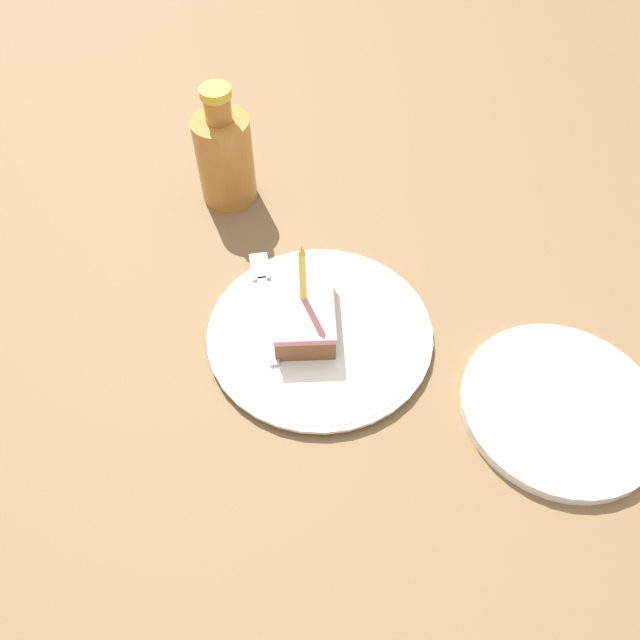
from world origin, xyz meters
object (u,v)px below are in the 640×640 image
Objects in this scene: plate at (320,333)px; bottle at (225,156)px; cake_slice at (304,311)px; fork at (265,299)px; side_plate at (561,407)px.

bottle reaches higher than plate.
cake_slice is 0.70× the size of fork.
plate is 0.29m from side_plate.
fork is at bearing 143.13° from cake_slice.
bottle is (-0.10, 0.25, 0.04)m from cake_slice.
bottle reaches higher than cake_slice.
cake_slice is 0.73× the size of bottle.
side_plate is (0.39, -0.38, -0.06)m from bottle.
bottle is at bearing 114.48° from plate.
side_plate is at bearing -26.46° from fork.
fork is 0.82× the size of side_plate.
bottle is 0.78× the size of side_plate.
bottle is at bearing 103.98° from fork.
side_plate is at bearing -24.43° from cake_slice.
fork is at bearing 143.13° from plate.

